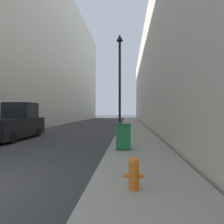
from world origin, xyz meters
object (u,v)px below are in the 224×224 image
(trash_bin, at_px, (123,136))
(pickup_truck, at_px, (15,124))
(lamppost, at_px, (120,79))
(fire_hydrant, at_px, (134,173))

(trash_bin, distance_m, pickup_truck, 8.28)
(lamppost, height_order, pickup_truck, lamppost)
(pickup_truck, bearing_deg, fire_hydrant, -50.00)
(trash_bin, relative_size, pickup_truck, 0.21)
(fire_hydrant, distance_m, lamppost, 7.87)
(fire_hydrant, xyz_separation_m, lamppost, (-0.60, 7.20, 3.11))
(trash_bin, xyz_separation_m, lamppost, (-0.25, 2.12, 2.89))
(fire_hydrant, bearing_deg, lamppost, 94.77)
(fire_hydrant, height_order, trash_bin, trash_bin)
(trash_bin, xyz_separation_m, pickup_truck, (-7.25, 3.98, 0.28))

